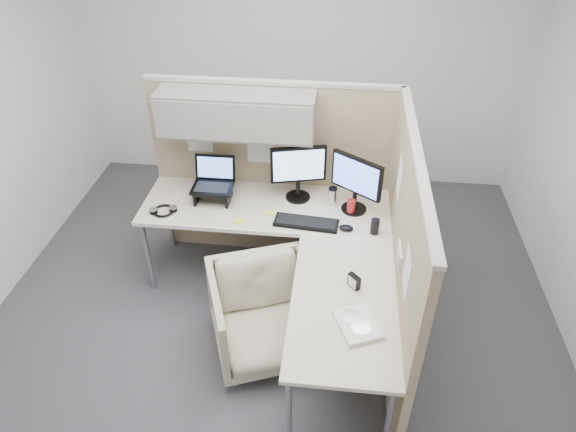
# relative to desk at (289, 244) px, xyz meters

# --- Properties ---
(ground) EXTENTS (4.50, 4.50, 0.00)m
(ground) POSITION_rel_desk_xyz_m (-0.12, -0.13, -0.69)
(ground) COLOR #3D3E43
(ground) RESTS_ON ground
(partition_back) EXTENTS (2.00, 0.36, 1.63)m
(partition_back) POSITION_rel_desk_xyz_m (-0.34, 0.70, 0.41)
(partition_back) COLOR tan
(partition_back) RESTS_ON ground
(partition_right) EXTENTS (0.07, 2.03, 1.63)m
(partition_right) POSITION_rel_desk_xyz_m (0.78, -0.19, 0.13)
(partition_right) COLOR tan
(partition_right) RESTS_ON ground
(desk) EXTENTS (2.00, 1.98, 0.73)m
(desk) POSITION_rel_desk_xyz_m (0.00, 0.00, 0.00)
(desk) COLOR beige
(desk) RESTS_ON ground
(office_chair) EXTENTS (0.92, 0.90, 0.75)m
(office_chair) POSITION_rel_desk_xyz_m (-0.13, -0.39, -0.31)
(office_chair) COLOR #BBAA94
(office_chair) RESTS_ON ground
(monitor_left) EXTENTS (0.44, 0.20, 0.47)m
(monitor_left) POSITION_rel_desk_xyz_m (0.01, 0.55, 0.32)
(monitor_left) COLOR black
(monitor_left) RESTS_ON desk
(monitor_right) EXTENTS (0.38, 0.28, 0.47)m
(monitor_right) POSITION_rel_desk_xyz_m (0.46, 0.43, 0.32)
(monitor_right) COLOR black
(monitor_right) RESTS_ON desk
(laptop_station) EXTENTS (0.32, 0.28, 0.34)m
(laptop_station) POSITION_rel_desk_xyz_m (-0.67, 0.46, 0.17)
(laptop_station) COLOR black
(laptop_station) RESTS_ON desk
(keyboard) EXTENTS (0.50, 0.21, 0.02)m
(keyboard) POSITION_rel_desk_xyz_m (0.11, 0.20, 0.05)
(keyboard) COLOR black
(keyboard) RESTS_ON desk
(mouse) EXTENTS (0.11, 0.08, 0.04)m
(mouse) POSITION_rel_desk_xyz_m (0.41, 0.16, 0.06)
(mouse) COLOR black
(mouse) RESTS_ON desk
(travel_mug) EXTENTS (0.07, 0.07, 0.15)m
(travel_mug) POSITION_rel_desk_xyz_m (0.29, 0.49, 0.12)
(travel_mug) COLOR silver
(travel_mug) RESTS_ON desk
(soda_can_green) EXTENTS (0.07, 0.07, 0.12)m
(soda_can_green) POSITION_rel_desk_xyz_m (0.62, 0.15, 0.10)
(soda_can_green) COLOR black
(soda_can_green) RESTS_ON desk
(soda_can_silver) EXTENTS (0.07, 0.07, 0.12)m
(soda_can_silver) POSITION_rel_desk_xyz_m (0.44, 0.38, 0.10)
(soda_can_silver) COLOR #B21E1E
(soda_can_silver) RESTS_ON desk
(sticky_note_d) EXTENTS (0.08, 0.08, 0.01)m
(sticky_note_d) POSITION_rel_desk_xyz_m (-0.19, 0.31, 0.05)
(sticky_note_d) COLOR #DFEB3E
(sticky_note_d) RESTS_ON desk
(sticky_note_b) EXTENTS (0.09, 0.09, 0.01)m
(sticky_note_b) POSITION_rel_desk_xyz_m (-0.07, 0.18, 0.05)
(sticky_note_b) COLOR #DFEB3E
(sticky_note_b) RESTS_ON desk
(sticky_note_a) EXTENTS (0.08, 0.08, 0.01)m
(sticky_note_a) POSITION_rel_desk_xyz_m (-0.41, 0.18, 0.05)
(sticky_note_a) COLOR #DFEB3E
(sticky_note_a) RESTS_ON desk
(headphones) EXTENTS (0.21, 0.21, 0.03)m
(headphones) POSITION_rel_desk_xyz_m (-1.02, 0.23, 0.06)
(headphones) COLOR black
(headphones) RESTS_ON desk
(paper_stack) EXTENTS (0.32, 0.35, 0.03)m
(paper_stack) POSITION_rel_desk_xyz_m (0.50, -0.78, 0.06)
(paper_stack) COLOR white
(paper_stack) RESTS_ON desk
(desk_clock) EXTENTS (0.09, 0.09, 0.09)m
(desk_clock) POSITION_rel_desk_xyz_m (0.47, -0.44, 0.09)
(desk_clock) COLOR black
(desk_clock) RESTS_ON desk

